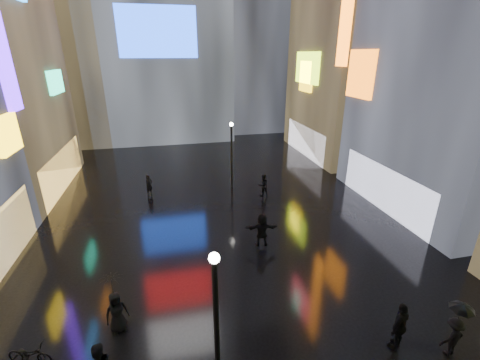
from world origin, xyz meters
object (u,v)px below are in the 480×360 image
object	(u,v)px
lamp_far	(232,152)
pedestrian_3	(400,326)
bicycle	(29,354)
lamp_near	(216,321)

from	to	relation	value
lamp_far	pedestrian_3	world-z (taller)	lamp_far
lamp_far	bicycle	distance (m)	17.15
lamp_near	bicycle	xyz separation A→B (m)	(-6.11, 2.47, -2.53)
pedestrian_3	lamp_near	bearing A→B (deg)	-24.51
lamp_far	bicycle	bearing A→B (deg)	-125.51
lamp_near	pedestrian_3	distance (m)	6.84
pedestrian_3	lamp_far	bearing A→B (deg)	-107.02
lamp_far	pedestrian_3	bearing A→B (deg)	-80.05
lamp_far	bicycle	size ratio (longest dim) A/B	3.31
lamp_near	lamp_far	size ratio (longest dim) A/B	1.00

